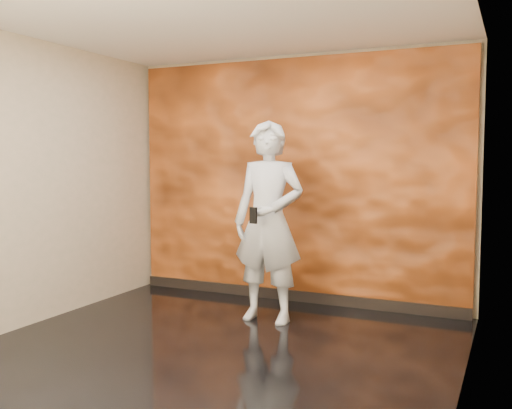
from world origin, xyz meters
The scene contains 5 objects.
room centered at (0.00, 0.00, 1.40)m, with size 4.02×4.02×2.81m.
feature_wall centered at (0.00, 1.96, 1.38)m, with size 3.90×0.06×2.75m, color orange.
baseboard centered at (0.00, 1.92, 0.06)m, with size 3.90×0.04×0.12m, color black.
man centered at (0.07, 1.07, 1.00)m, with size 0.73×0.48×2.00m, color #9EA3AC.
phone centered at (0.05, 0.76, 1.09)m, with size 0.08×0.02×0.16m, color black.
Camera 1 is at (2.31, -4.11, 1.63)m, focal length 40.00 mm.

